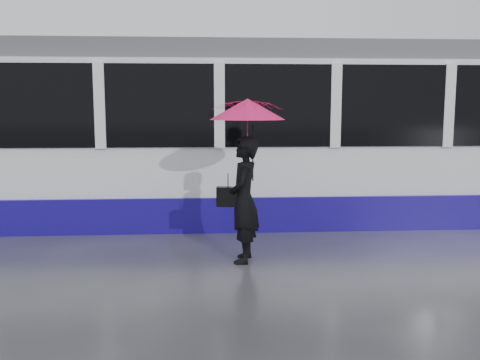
{
  "coord_description": "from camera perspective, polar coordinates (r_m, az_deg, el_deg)",
  "views": [
    {
      "loc": [
        -0.9,
        -7.86,
        2.17
      ],
      "look_at": [
        -0.39,
        0.0,
        1.1
      ],
      "focal_mm": 40.0,
      "sensor_mm": 36.0,
      "label": 1
    }
  ],
  "objects": [
    {
      "name": "umbrella",
      "position": [
        7.39,
        0.8,
        6.0
      ],
      "size": [
        1.2,
        1.2,
        1.2
      ],
      "rotation": [
        0.0,
        0.0,
        -0.16
      ],
      "color": "#FD1560",
      "rests_on": "ground"
    },
    {
      "name": "woman",
      "position": [
        7.49,
        0.41,
        -2.11
      ],
      "size": [
        0.52,
        0.71,
        1.78
      ],
      "primitive_type": "imported",
      "rotation": [
        0.0,
        0.0,
        -1.73
      ],
      "color": "black",
      "rests_on": "ground"
    },
    {
      "name": "rails",
      "position": [
        10.62,
        1.21,
        -4.01
      ],
      "size": [
        34.0,
        1.51,
        0.02
      ],
      "color": "#3F3D38",
      "rests_on": "ground"
    },
    {
      "name": "tram",
      "position": [
        10.45,
        -10.65,
        4.68
      ],
      "size": [
        26.0,
        2.56,
        3.35
      ],
      "color": "white",
      "rests_on": "ground"
    },
    {
      "name": "handbag",
      "position": [
        7.49,
        -1.28,
        -1.78
      ],
      "size": [
        0.33,
        0.19,
        0.45
      ],
      "rotation": [
        0.0,
        0.0,
        -0.16
      ],
      "color": "black",
      "rests_on": "ground"
    },
    {
      "name": "ground",
      "position": [
        8.2,
        2.72,
        -7.62
      ],
      "size": [
        90.0,
        90.0,
        0.0
      ],
      "primitive_type": "plane",
      "color": "#2B2B30",
      "rests_on": "ground"
    }
  ]
}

